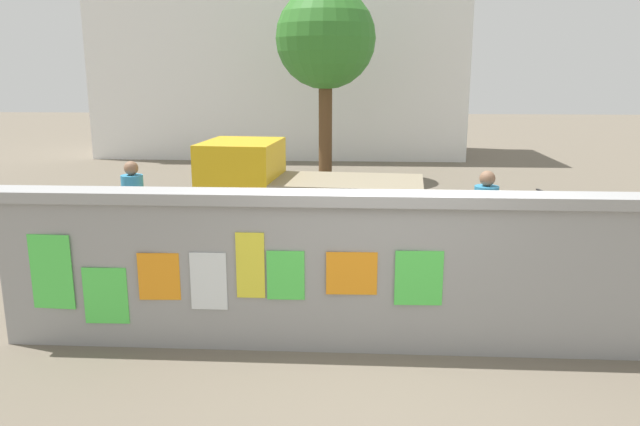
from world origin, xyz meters
The scene contains 9 objects.
ground centered at (0.00, 8.00, 0.00)m, with size 60.00×60.00×0.00m, color #6B6051.
poster_wall centered at (-0.01, 0.00, 0.90)m, with size 8.46×0.42×1.74m.
auto_rickshaw_truck centered at (-1.19, 3.66, 0.90)m, with size 3.72×1.81×1.85m.
motorcycle centered at (2.55, 4.64, 0.46)m, with size 1.88×0.63×0.87m.
bicycle_near centered at (2.93, 1.50, 0.36)m, with size 1.71×0.44×0.95m.
person_walking centered at (1.57, 2.32, 0.99)m, with size 0.41×0.41×1.62m.
person_bystander centered at (-3.76, 2.95, 0.99)m, with size 0.47×0.47×1.62m.
tree_roadside centered at (-1.13, 10.90, 3.80)m, with size 2.72×2.72×5.21m.
building_background centered at (-2.97, 16.38, 3.51)m, with size 13.06×4.57×6.98m.
Camera 1 is at (-0.28, -6.25, 2.98)m, focal length 34.29 mm.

